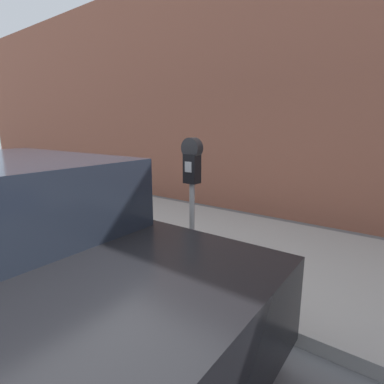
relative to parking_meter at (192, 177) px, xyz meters
name	(u,v)px	position (x,y,z in m)	size (l,w,h in m)	color
ground_plane	(78,312)	(-0.51, -1.17, -1.23)	(60.00, 60.00, 0.00)	slate
sidewalk	(205,239)	(-0.51, 1.03, -1.17)	(24.00, 2.80, 0.13)	#9E9B96
building_facade	(268,86)	(-0.51, 3.12, 1.29)	(24.00, 0.30, 5.05)	#935642
parking_meter	(192,177)	(0.00, 0.00, 0.00)	(0.22, 0.13, 1.52)	gray
parked_car_beside_meter	(6,244)	(-0.92, -1.55, -0.49)	(4.65, 1.87, 1.50)	black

